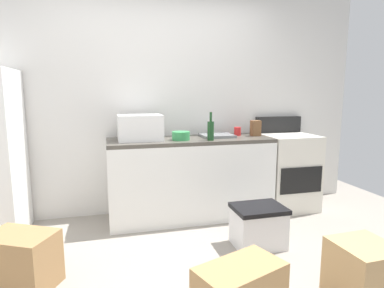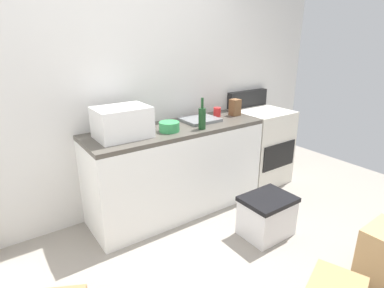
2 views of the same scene
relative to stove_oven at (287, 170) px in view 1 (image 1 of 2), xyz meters
The scene contains 13 objects.
ground_plane 1.99m from the stove_oven, 141.59° to the right, with size 6.00×6.00×0.00m, color gray.
wall_back 1.77m from the stove_oven, 167.22° to the left, with size 5.00×0.10×2.60m, color silver.
kitchen_counter 1.22m from the stove_oven, behind, with size 1.80×0.60×0.90m.
stove_oven is the anchor object (origin of this frame).
microwave 1.86m from the stove_oven, behind, with size 0.46×0.34×0.27m, color white.
sink_basin 1.00m from the stove_oven, behind, with size 0.36×0.32×0.03m, color slate.
wine_bottle 1.20m from the stove_oven, 169.00° to the right, with size 0.07×0.07×0.30m.
coffee_mug 0.79m from the stove_oven, behind, with size 0.08×0.08×0.10m, color red.
knife_block 0.68m from the stove_oven, behind, with size 0.10×0.10×0.18m, color brown.
mixing_bowl 1.43m from the stove_oven, behind, with size 0.19×0.19×0.09m, color #338C4C.
cardboard_box_large 1.88m from the stove_oven, 105.49° to the right, with size 0.37×0.38×0.42m, color tan.
cardboard_box_small 2.93m from the stove_oven, 159.66° to the right, with size 0.48×0.32×0.40m, color olive.
storage_bin 1.21m from the stove_oven, 132.67° to the right, with size 0.46×0.36×0.38m.
Camera 1 is at (-0.57, -2.20, 1.40)m, focal length 30.05 mm.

